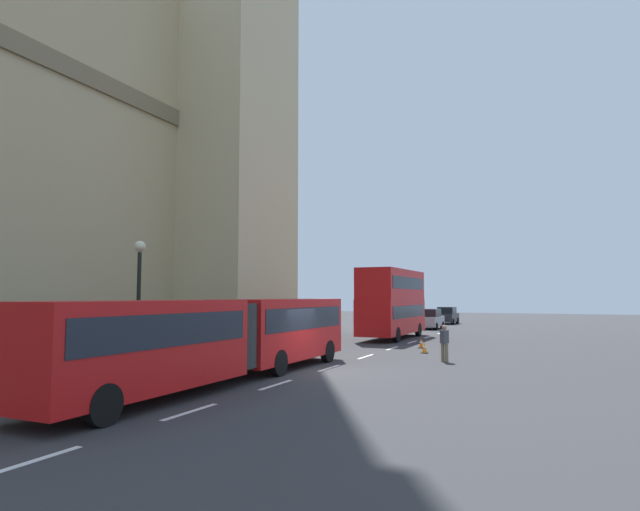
% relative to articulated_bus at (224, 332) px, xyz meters
% --- Properties ---
extents(ground_plane, '(160.00, 160.00, 0.00)m').
position_rel_articulated_bus_xyz_m(ground_plane, '(3.64, -1.99, -1.74)').
color(ground_plane, '#333335').
extents(lane_centre_marking, '(39.00, 0.16, 0.01)m').
position_rel_articulated_bus_xyz_m(lane_centre_marking, '(9.41, -1.99, -1.74)').
color(lane_centre_marking, silver).
rests_on(lane_centre_marking, ground_plane).
extents(articulated_bus, '(15.99, 2.54, 2.90)m').
position_rel_articulated_bus_xyz_m(articulated_bus, '(0.00, 0.00, 0.00)').
color(articulated_bus, red).
rests_on(articulated_bus, ground_plane).
extents(double_decker_bus, '(9.25, 2.54, 4.90)m').
position_rel_articulated_bus_xyz_m(double_decker_bus, '(20.93, 0.00, 0.96)').
color(double_decker_bus, red).
rests_on(double_decker_bus, ground_plane).
extents(sedan_lead, '(4.40, 1.86, 1.85)m').
position_rel_articulated_bus_xyz_m(sedan_lead, '(33.13, 0.02, -0.83)').
color(sedan_lead, gray).
rests_on(sedan_lead, ground_plane).
extents(sedan_trailing, '(4.40, 1.86, 1.85)m').
position_rel_articulated_bus_xyz_m(sedan_trailing, '(42.79, 0.26, -0.83)').
color(sedan_trailing, black).
rests_on(sedan_trailing, ground_plane).
extents(traffic_cone_west, '(0.36, 0.36, 0.58)m').
position_rel_articulated_bus_xyz_m(traffic_cone_west, '(12.26, -4.30, -1.46)').
color(traffic_cone_west, black).
rests_on(traffic_cone_west, ground_plane).
extents(traffic_cone_middle, '(0.36, 0.36, 0.58)m').
position_rel_articulated_bus_xyz_m(traffic_cone_middle, '(14.89, -3.50, -1.46)').
color(traffic_cone_middle, black).
rests_on(traffic_cone_middle, ground_plane).
extents(street_lamp, '(0.44, 0.44, 5.27)m').
position_rel_articulated_bus_xyz_m(street_lamp, '(0.51, 4.51, 1.31)').
color(street_lamp, black).
rests_on(street_lamp, ground_plane).
extents(pedestrian_near_cones, '(0.46, 0.36, 1.69)m').
position_rel_articulated_bus_xyz_m(pedestrian_near_cones, '(8.92, -6.02, -0.83)').
color(pedestrian_near_cones, '#726651').
rests_on(pedestrian_near_cones, ground_plane).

